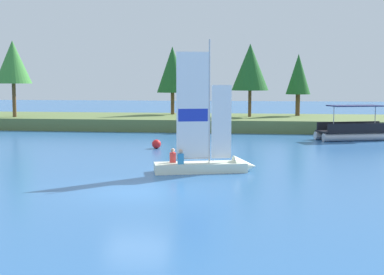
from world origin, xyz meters
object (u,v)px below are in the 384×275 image
at_px(shoreline_tree_midleft, 172,70).
at_px(shoreline_tree_centre, 250,67).
at_px(shoreline_tree_left, 13,62).
at_px(channel_buoy, 156,144).
at_px(sailboat, 214,161).
at_px(shoreline_tree_midright, 298,75).
at_px(pontoon_boat, 354,131).

height_order(shoreline_tree_midleft, shoreline_tree_centre, same).
distance_m(shoreline_tree_left, channel_buoy, 21.33).
relative_size(shoreline_tree_midleft, sailboat, 1.02).
relative_size(shoreline_tree_left, channel_buoy, 11.95).
xyz_separation_m(sailboat, channel_buoy, (-4.50, 8.34, -0.21)).
bearing_deg(shoreline_tree_midleft, shoreline_tree_left, -157.42).
bearing_deg(shoreline_tree_centre, sailboat, -92.69).
relative_size(shoreline_tree_midright, pontoon_boat, 1.00).
bearing_deg(pontoon_boat, shoreline_tree_left, 150.51).
bearing_deg(shoreline_tree_left, pontoon_boat, -11.29).
height_order(shoreline_tree_centre, channel_buoy, shoreline_tree_centre).
bearing_deg(shoreline_tree_midright, sailboat, -102.12).
xyz_separation_m(shoreline_tree_midleft, sailboat, (6.60, -26.99, -5.01)).
xyz_separation_m(shoreline_tree_midleft, shoreline_tree_centre, (7.74, -2.74, 0.14)).
bearing_deg(shoreline_tree_centre, pontoon_boat, -48.32).
xyz_separation_m(shoreline_tree_centre, sailboat, (-1.14, -24.25, -5.15)).
distance_m(shoreline_tree_midleft, shoreline_tree_midright, 12.29).
bearing_deg(shoreline_tree_midleft, shoreline_tree_centre, -19.51).
bearing_deg(sailboat, shoreline_tree_centre, 71.57).
relative_size(shoreline_tree_left, shoreline_tree_midleft, 1.04).
bearing_deg(sailboat, pontoon_boat, 43.55).
distance_m(sailboat, pontoon_boat, 17.81).
bearing_deg(shoreline_tree_centre, shoreline_tree_left, -172.02).
relative_size(shoreline_tree_left, shoreline_tree_centre, 1.04).
bearing_deg(sailboat, shoreline_tree_midright, 62.15).
height_order(shoreline_tree_midright, channel_buoy, shoreline_tree_midright).
relative_size(shoreline_tree_midleft, channel_buoy, 11.46).
bearing_deg(shoreline_tree_midleft, channel_buoy, -83.58).
distance_m(shoreline_tree_midleft, sailboat, 28.24).
bearing_deg(pontoon_boat, shoreline_tree_midleft, 125.15).
distance_m(shoreline_tree_centre, pontoon_boat, 12.98).
bearing_deg(channel_buoy, pontoon_boat, 27.15).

